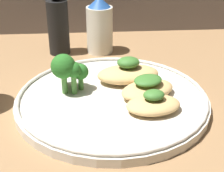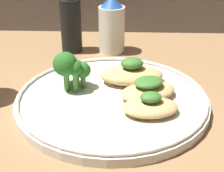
# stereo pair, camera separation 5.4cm
# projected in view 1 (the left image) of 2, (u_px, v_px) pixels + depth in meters

# --- Properties ---
(ground_plane) EXTENTS (1.80, 1.80, 0.01)m
(ground_plane) POSITION_uv_depth(u_px,v_px,m) (112.00, 107.00, 0.56)
(ground_plane) COLOR #936D47
(plate) EXTENTS (0.31, 0.31, 0.02)m
(plate) POSITION_uv_depth(u_px,v_px,m) (112.00, 99.00, 0.56)
(plate) COLOR silver
(plate) RESTS_ON ground_plane
(grilled_meat_front) EXTENTS (0.09, 0.07, 0.03)m
(grilled_meat_front) POSITION_uv_depth(u_px,v_px,m) (153.00, 104.00, 0.51)
(grilled_meat_front) COLOR tan
(grilled_meat_front) RESTS_ON plate
(grilled_meat_middle) EXTENTS (0.11, 0.09, 0.03)m
(grilled_meat_middle) POSITION_uv_depth(u_px,v_px,m) (147.00, 88.00, 0.55)
(grilled_meat_middle) COLOR tan
(grilled_meat_middle) RESTS_ON plate
(grilled_meat_back) EXTENTS (0.11, 0.07, 0.05)m
(grilled_meat_back) POSITION_uv_depth(u_px,v_px,m) (128.00, 73.00, 0.60)
(grilled_meat_back) COLOR tan
(grilled_meat_back) RESTS_ON plate
(broccoli_bunch) EXTENTS (0.06, 0.06, 0.07)m
(broccoli_bunch) POSITION_uv_depth(u_px,v_px,m) (68.00, 69.00, 0.56)
(broccoli_bunch) COLOR #569942
(broccoli_bunch) RESTS_ON plate
(sauce_bottle) EXTENTS (0.06, 0.06, 0.12)m
(sauce_bottle) POSITION_uv_depth(u_px,v_px,m) (100.00, 26.00, 0.74)
(sauce_bottle) COLOR silver
(sauce_bottle) RESTS_ON ground_plane
(pepper_grinder) EXTENTS (0.05, 0.05, 0.15)m
(pepper_grinder) POSITION_uv_depth(u_px,v_px,m) (58.00, 24.00, 0.73)
(pepper_grinder) COLOR black
(pepper_grinder) RESTS_ON ground_plane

